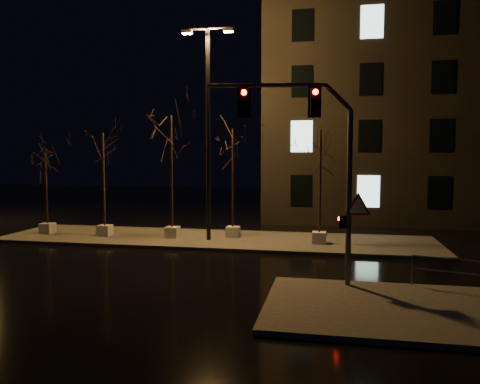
# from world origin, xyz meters

# --- Properties ---
(ground) EXTENTS (90.00, 90.00, 0.00)m
(ground) POSITION_xyz_m (0.00, 0.00, 0.00)
(ground) COLOR black
(ground) RESTS_ON ground
(median) EXTENTS (22.00, 5.00, 0.15)m
(median) POSITION_xyz_m (0.00, 6.00, 0.07)
(median) COLOR #3F3D39
(median) RESTS_ON ground
(sidewalk_corner) EXTENTS (7.00, 5.00, 0.15)m
(sidewalk_corner) POSITION_xyz_m (7.50, -3.50, 0.07)
(sidewalk_corner) COLOR #3F3D39
(sidewalk_corner) RESTS_ON ground
(building) EXTENTS (25.00, 12.00, 15.00)m
(building) POSITION_xyz_m (14.00, 18.00, 7.50)
(building) COLOR black
(building) RESTS_ON ground
(tree_0) EXTENTS (1.80, 1.80, 4.45)m
(tree_0) POSITION_xyz_m (-9.19, 5.70, 3.53)
(tree_0) COLOR beige
(tree_0) RESTS_ON median
(tree_1) EXTENTS (1.80, 1.80, 5.51)m
(tree_1) POSITION_xyz_m (-5.81, 5.64, 4.33)
(tree_1) COLOR beige
(tree_1) RESTS_ON median
(tree_2) EXTENTS (1.80, 1.80, 6.37)m
(tree_2) POSITION_xyz_m (-2.14, 5.75, 4.98)
(tree_2) COLOR beige
(tree_2) RESTS_ON median
(tree_3) EXTENTS (1.80, 1.80, 5.69)m
(tree_3) POSITION_xyz_m (0.89, 6.46, 4.46)
(tree_3) COLOR beige
(tree_3) RESTS_ON median
(tree_4) EXTENTS (1.80, 1.80, 5.54)m
(tree_4) POSITION_xyz_m (5.29, 5.58, 4.35)
(tree_4) COLOR beige
(tree_4) RESTS_ON median
(traffic_signal_mast) EXTENTS (5.27, 0.80, 6.48)m
(traffic_signal_mast) POSITION_xyz_m (5.34, -1.65, 4.40)
(traffic_signal_mast) COLOR #54565B
(traffic_signal_mast) RESTS_ON sidewalk_corner
(streetlight_main) EXTENTS (2.58, 0.33, 10.34)m
(streetlight_main) POSITION_xyz_m (-0.15, 5.48, 6.11)
(streetlight_main) COLOR black
(streetlight_main) RESTS_ON median
(guard_rail_a) EXTENTS (2.24, 0.70, 1.01)m
(guard_rail_a) POSITION_xyz_m (9.51, -1.50, 0.81)
(guard_rail_a) COLOR #54565B
(guard_rail_a) RESTS_ON sidewalk_corner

